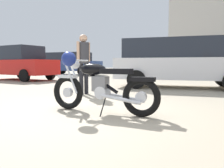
% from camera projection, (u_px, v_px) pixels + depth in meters
% --- Properties ---
extents(ground_plane, '(80.00, 80.00, 0.00)m').
position_uv_depth(ground_plane, '(87.00, 111.00, 4.10)').
color(ground_plane, tan).
extents(vintage_motorcycle, '(2.08, 0.74, 1.07)m').
position_uv_depth(vintage_motorcycle, '(98.00, 85.00, 3.91)').
color(vintage_motorcycle, black).
rests_on(vintage_motorcycle, ground_plane).
extents(bystander, '(0.30, 0.45, 1.66)m').
position_uv_depth(bystander, '(84.00, 58.00, 6.24)').
color(bystander, black).
rests_on(bystander, ground_plane).
extents(silver_sedan_mid, '(3.98, 1.99, 1.78)m').
position_uv_depth(silver_sedan_mid, '(21.00, 63.00, 11.97)').
color(silver_sedan_mid, black).
rests_on(silver_sedan_mid, ground_plane).
extents(pale_sedan_back, '(4.81, 2.21, 1.74)m').
position_uv_depth(pale_sedan_back, '(70.00, 63.00, 17.83)').
color(pale_sedan_back, black).
rests_on(pale_sedan_back, ground_plane).
extents(red_hatchback_near, '(3.98, 1.99, 1.78)m').
position_uv_depth(red_hatchback_near, '(184.00, 63.00, 15.56)').
color(red_hatchback_near, black).
rests_on(red_hatchback_near, ground_plane).
extents(dark_sedan_left, '(4.94, 2.59, 1.74)m').
position_uv_depth(dark_sedan_left, '(179.00, 61.00, 8.10)').
color(dark_sedan_left, black).
rests_on(dark_sedan_left, ground_plane).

